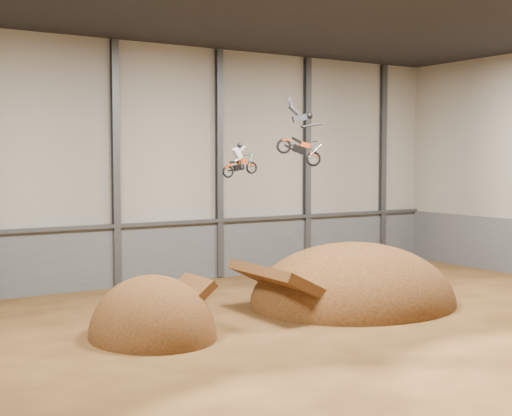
{
  "coord_description": "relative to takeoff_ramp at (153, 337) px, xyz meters",
  "views": [
    {
      "loc": [
        -18.05,
        -23.28,
        7.27
      ],
      "look_at": [
        -0.82,
        4.0,
        5.08
      ],
      "focal_mm": 50.0,
      "sensor_mm": 36.0,
      "label": 1
    }
  ],
  "objects": [
    {
      "name": "floor",
      "position": [
        6.27,
        -3.34,
        0.0
      ],
      "size": [
        40.0,
        40.0,
        0.0
      ],
      "primitive_type": "plane",
      "color": "#462A12",
      "rests_on": "ground"
    },
    {
      "name": "back_wall",
      "position": [
        6.27,
        11.66,
        7.0
      ],
      "size": [
        40.0,
        0.1,
        14.0
      ],
      "primitive_type": "cube",
      "color": "#A39E90",
      "rests_on": "ground"
    },
    {
      "name": "lower_band_back",
      "position": [
        6.27,
        11.56,
        1.75
      ],
      "size": [
        39.8,
        0.18,
        3.5
      ],
      "primitive_type": "cube",
      "color": "slate",
      "rests_on": "ground"
    },
    {
      "name": "steel_rail",
      "position": [
        6.27,
        11.41,
        3.55
      ],
      "size": [
        39.8,
        0.35,
        0.2
      ],
      "primitive_type": "cube",
      "color": "#47494F",
      "rests_on": "lower_band_back"
    },
    {
      "name": "steel_column_2",
      "position": [
        2.93,
        11.46,
        7.0
      ],
      "size": [
        0.4,
        0.36,
        13.9
      ],
      "primitive_type": "cube",
      "color": "#47494F",
      "rests_on": "ground"
    },
    {
      "name": "steel_column_3",
      "position": [
        9.6,
        11.46,
        7.0
      ],
      "size": [
        0.4,
        0.36,
        13.9
      ],
      "primitive_type": "cube",
      "color": "#47494F",
      "rests_on": "ground"
    },
    {
      "name": "steel_column_4",
      "position": [
        16.27,
        11.46,
        7.0
      ],
      "size": [
        0.4,
        0.36,
        13.9
      ],
      "primitive_type": "cube",
      "color": "#47494F",
      "rests_on": "ground"
    },
    {
      "name": "steel_column_5",
      "position": [
        22.93,
        11.46,
        7.0
      ],
      "size": [
        0.4,
        0.36,
        13.9
      ],
      "primitive_type": "cube",
      "color": "#47494F",
      "rests_on": "ground"
    },
    {
      "name": "takeoff_ramp",
      "position": [
        0.0,
        0.0,
        0.0
      ],
      "size": [
        5.11,
        5.89,
        5.11
      ],
      "primitive_type": "ellipsoid",
      "color": "#3E220F",
      "rests_on": "ground"
    },
    {
      "name": "landing_ramp",
      "position": [
        11.32,
        0.78,
        0.0
      ],
      "size": [
        10.8,
        9.55,
        6.23
      ],
      "primitive_type": "ellipsoid",
      "color": "#3E220F",
      "rests_on": "ground"
    },
    {
      "name": "fmx_rider_a",
      "position": [
        5.62,
        2.29,
        7.35
      ],
      "size": [
        2.09,
        0.81,
        1.91
      ],
      "primitive_type": null,
      "rotation": [
        0.0,
        -0.14,
        -0.05
      ],
      "color": "#D63100"
    },
    {
      "name": "fmx_rider_b",
      "position": [
        8.59,
        1.96,
        8.63
      ],
      "size": [
        3.95,
        2.35,
        3.67
      ],
      "primitive_type": null,
      "rotation": [
        0.0,
        0.4,
        -0.4
      ],
      "color": "#AD3214"
    }
  ]
}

